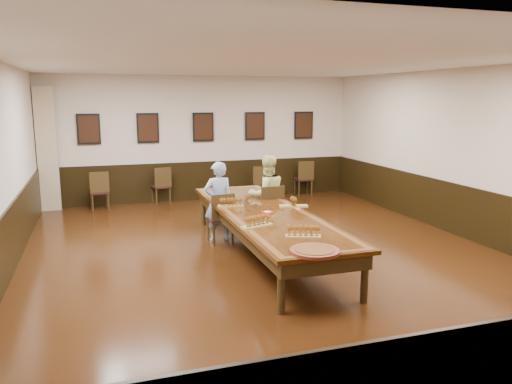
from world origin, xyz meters
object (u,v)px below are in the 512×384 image
object	(u,v)px
spare_chair_a	(99,190)
spare_chair_b	(161,185)
person_woman	(267,195)
chair_woman	(269,210)
spare_chair_c	(260,183)
chair_man	(220,217)
conference_table	(265,220)
carved_platter	(315,251)
spare_chair_d	(303,178)
person_man	(218,201)

from	to	relation	value
spare_chair_a	spare_chair_b	world-z (taller)	spare_chair_a
person_woman	chair_woman	bearing A→B (deg)	90.00
spare_chair_c	person_woman	bearing A→B (deg)	83.93
chair_man	conference_table	bearing A→B (deg)	115.08
carved_platter	spare_chair_c	bearing A→B (deg)	77.27
spare_chair_b	spare_chair_c	world-z (taller)	spare_chair_b
chair_man	spare_chair_c	xyz separation A→B (m)	(1.94, 3.49, -0.02)
spare_chair_b	spare_chair_d	distance (m)	3.88
spare_chair_c	spare_chair_b	bearing A→B (deg)	1.81
spare_chair_c	spare_chair_d	xyz separation A→B (m)	(1.34, 0.25, 0.03)
chair_woman	spare_chair_c	bearing A→B (deg)	-106.97
spare_chair_a	person_woman	size ratio (longest dim) A/B	0.60
chair_woman	spare_chair_a	size ratio (longest dim) A/B	1.06
spare_chair_b	person_woman	distance (m)	3.92
chair_woman	spare_chair_c	size ratio (longest dim) A/B	1.10
chair_man	person_man	distance (m)	0.30
chair_man	spare_chair_c	size ratio (longest dim) A/B	1.04
spare_chair_a	person_woman	world-z (taller)	person_woman
spare_chair_d	person_man	bearing A→B (deg)	51.30
chair_man	spare_chair_a	world-z (taller)	same
chair_man	spare_chair_b	bearing A→B (deg)	-84.75
spare_chair_c	person_woman	size ratio (longest dim) A/B	0.58
spare_chair_a	carved_platter	distance (m)	7.29
person_man	carved_platter	bearing A→B (deg)	93.11
spare_chair_c	person_man	size ratio (longest dim) A/B	0.60
spare_chair_d	spare_chair_c	bearing A→B (deg)	14.05
person_man	carved_platter	xyz separation A→B (m)	(0.41, -3.41, 0.03)
conference_table	person_woman	bearing A→B (deg)	69.55
spare_chair_a	carved_platter	world-z (taller)	spare_chair_a
chair_woman	spare_chair_d	world-z (taller)	chair_woman
spare_chair_d	conference_table	xyz separation A→B (m)	(-2.73, -4.73, 0.14)
spare_chair_c	person_man	world-z (taller)	person_man
spare_chair_a	spare_chair_c	xyz separation A→B (m)	(4.04, -0.04, -0.02)
conference_table	spare_chair_c	bearing A→B (deg)	72.70
spare_chair_b	person_woman	size ratio (longest dim) A/B	0.60
spare_chair_c	person_man	distance (m)	3.92
chair_man	spare_chair_d	bearing A→B (deg)	-134.87
spare_chair_a	spare_chair_c	distance (m)	4.04
spare_chair_c	person_woman	world-z (taller)	person_woman
carved_platter	spare_chair_b	bearing A→B (deg)	98.01
spare_chair_c	spare_chair_d	size ratio (longest dim) A/B	0.95
spare_chair_c	spare_chair_d	distance (m)	1.36
person_woman	person_man	bearing A→B (deg)	9.64
spare_chair_c	person_woman	distance (m)	3.33
chair_woman	spare_chair_d	bearing A→B (deg)	-123.87
conference_table	spare_chair_d	bearing A→B (deg)	60.01
chair_man	spare_chair_c	world-z (taller)	chair_man
spare_chair_b	spare_chair_c	bearing A→B (deg)	160.23
spare_chair_a	carved_platter	size ratio (longest dim) A/B	1.47
spare_chair_b	person_woman	bearing A→B (deg)	103.01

